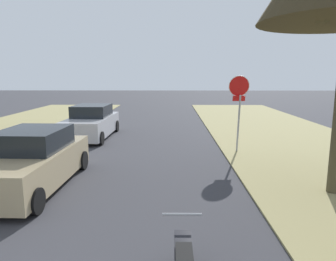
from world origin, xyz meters
TOP-DOWN VIEW (x-y plane):
  - stop_sign_far at (4.17, 10.90)m, footprint 0.81×0.43m
  - parked_sedan_tan at (-2.21, 6.99)m, footprint 2.05×4.45m
  - parked_sedan_silver at (-2.34, 13.84)m, footprint 2.05×4.45m

SIDE VIEW (x-z plane):
  - parked_sedan_tan at x=-2.21m, z-range -0.06..1.51m
  - parked_sedan_silver at x=-2.34m, z-range -0.06..1.51m
  - stop_sign_far at x=4.17m, z-range 0.70..3.66m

